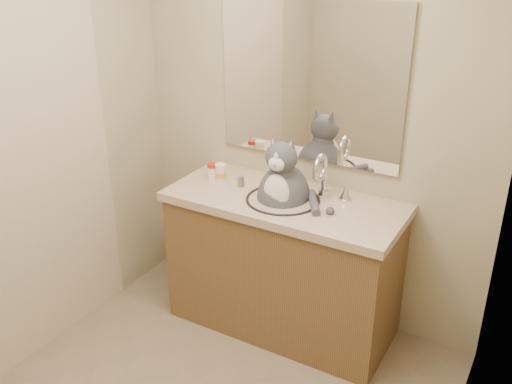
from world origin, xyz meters
TOP-DOWN VIEW (x-y plane):
  - room at (0.00, 0.00)m, footprint 2.22×2.52m
  - vanity at (0.00, 0.96)m, footprint 1.34×0.59m
  - mirror at (0.00, 1.24)m, footprint 1.10×0.02m
  - shower_curtain at (-1.05, 0.10)m, footprint 0.02×1.30m
  - cat at (-0.01, 0.97)m, footprint 0.44×0.35m
  - pill_bottle_redcap at (-0.50, 0.99)m, footprint 0.08×0.08m
  - pill_bottle_orange at (-0.44, 0.99)m, footprint 0.07×0.07m
  - grey_canister at (-0.30, 0.99)m, footprint 0.05×0.05m

SIDE VIEW (x-z plane):
  - vanity at x=0.00m, z-range -0.12..1.00m
  - cat at x=-0.01m, z-range 0.59..1.17m
  - grey_canister at x=-0.30m, z-range 0.85..0.91m
  - pill_bottle_orange at x=-0.44m, z-range 0.85..0.96m
  - pill_bottle_redcap at x=-0.50m, z-range 0.85..0.96m
  - shower_curtain at x=-1.05m, z-range 0.06..2.00m
  - room at x=0.00m, z-range -0.01..2.41m
  - mirror at x=0.00m, z-range 1.00..1.90m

